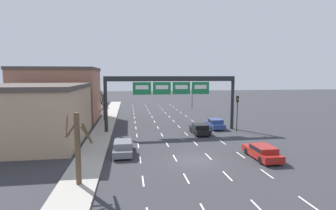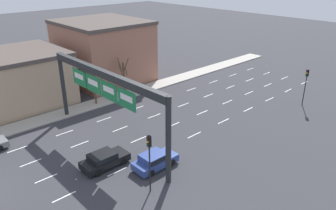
{
  "view_description": "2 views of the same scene",
  "coord_description": "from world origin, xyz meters",
  "px_view_note": "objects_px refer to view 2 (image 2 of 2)",
  "views": [
    {
      "loc": [
        -5.88,
        -22.84,
        7.85
      ],
      "look_at": [
        -0.5,
        13.18,
        3.72
      ],
      "focal_mm": 28.0,
      "sensor_mm": 36.0,
      "label": 1
    },
    {
      "loc": [
        25.75,
        -2.17,
        16.74
      ],
      "look_at": [
        3.2,
        18.77,
        3.6
      ],
      "focal_mm": 35.0,
      "sensor_mm": 36.0,
      "label": 2
    }
  ],
  "objects_px": {
    "tree_bare_second": "(94,86)",
    "tree_bare_third": "(123,74)",
    "traffic_light_near_gantry": "(306,80)",
    "sign_gantry": "(103,85)",
    "traffic_light_mid_block": "(149,153)",
    "car_blue": "(155,160)",
    "car_black": "(104,159)"
  },
  "relations": [
    {
      "from": "traffic_light_mid_block",
      "to": "tree_bare_third",
      "type": "xyz_separation_m",
      "value": [
        -19.15,
        11.32,
        -0.68
      ]
    },
    {
      "from": "traffic_light_mid_block",
      "to": "car_blue",
      "type": "bearing_deg",
      "value": 133.14
    },
    {
      "from": "traffic_light_mid_block",
      "to": "tree_bare_third",
      "type": "distance_m",
      "value": 22.26
    },
    {
      "from": "car_blue",
      "to": "traffic_light_near_gantry",
      "type": "xyz_separation_m",
      "value": [
        2.21,
        23.43,
        2.66
      ]
    },
    {
      "from": "car_blue",
      "to": "tree_bare_second",
      "type": "distance_m",
      "value": 16.78
    },
    {
      "from": "car_blue",
      "to": "car_black",
      "type": "height_order",
      "value": "car_blue"
    },
    {
      "from": "traffic_light_mid_block",
      "to": "tree_bare_third",
      "type": "height_order",
      "value": "tree_bare_third"
    },
    {
      "from": "car_blue",
      "to": "tree_bare_third",
      "type": "distance_m",
      "value": 19.13
    },
    {
      "from": "tree_bare_third",
      "to": "car_black",
      "type": "bearing_deg",
      "value": -41.49
    },
    {
      "from": "sign_gantry",
      "to": "car_blue",
      "type": "xyz_separation_m",
      "value": [
        6.67,
        0.56,
        -5.5
      ]
    },
    {
      "from": "sign_gantry",
      "to": "tree_bare_third",
      "type": "height_order",
      "value": "sign_gantry"
    },
    {
      "from": "car_blue",
      "to": "traffic_light_near_gantry",
      "type": "relative_size",
      "value": 0.86
    },
    {
      "from": "tree_bare_second",
      "to": "tree_bare_third",
      "type": "xyz_separation_m",
      "value": [
        -0.6,
        4.99,
        0.36
      ]
    },
    {
      "from": "car_black",
      "to": "traffic_light_near_gantry",
      "type": "xyz_separation_m",
      "value": [
        5.41,
        26.65,
        2.69
      ]
    },
    {
      "from": "car_blue",
      "to": "traffic_light_mid_block",
      "type": "distance_m",
      "value": 4.4
    },
    {
      "from": "car_blue",
      "to": "sign_gantry",
      "type": "bearing_deg",
      "value": -175.18
    },
    {
      "from": "traffic_light_near_gantry",
      "to": "traffic_light_mid_block",
      "type": "bearing_deg",
      "value": -89.76
    },
    {
      "from": "sign_gantry",
      "to": "car_blue",
      "type": "bearing_deg",
      "value": 4.82
    },
    {
      "from": "sign_gantry",
      "to": "car_black",
      "type": "bearing_deg",
      "value": -37.31
    },
    {
      "from": "car_blue",
      "to": "tree_bare_second",
      "type": "relative_size",
      "value": 0.84
    },
    {
      "from": "traffic_light_near_gantry",
      "to": "car_blue",
      "type": "bearing_deg",
      "value": -95.39
    },
    {
      "from": "traffic_light_mid_block",
      "to": "tree_bare_second",
      "type": "distance_m",
      "value": 19.64
    },
    {
      "from": "traffic_light_near_gantry",
      "to": "traffic_light_mid_block",
      "type": "xyz_separation_m",
      "value": [
        0.11,
        -25.91,
        0.14
      ]
    },
    {
      "from": "traffic_light_near_gantry",
      "to": "tree_bare_third",
      "type": "distance_m",
      "value": 24.0
    },
    {
      "from": "car_black",
      "to": "traffic_light_near_gantry",
      "type": "height_order",
      "value": "traffic_light_near_gantry"
    },
    {
      "from": "car_black",
      "to": "traffic_light_mid_block",
      "type": "bearing_deg",
      "value": 7.61
    },
    {
      "from": "car_blue",
      "to": "traffic_light_mid_block",
      "type": "xyz_separation_m",
      "value": [
        2.32,
        -2.48,
        2.8
      ]
    },
    {
      "from": "sign_gantry",
      "to": "traffic_light_near_gantry",
      "type": "relative_size",
      "value": 3.86
    },
    {
      "from": "tree_bare_second",
      "to": "tree_bare_third",
      "type": "height_order",
      "value": "tree_bare_third"
    },
    {
      "from": "sign_gantry",
      "to": "traffic_light_mid_block",
      "type": "xyz_separation_m",
      "value": [
        9.0,
        -1.91,
        -2.7
      ]
    },
    {
      "from": "car_black",
      "to": "traffic_light_mid_block",
      "type": "relative_size",
      "value": 0.86
    },
    {
      "from": "car_black",
      "to": "traffic_light_near_gantry",
      "type": "bearing_deg",
      "value": 78.53
    }
  ]
}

